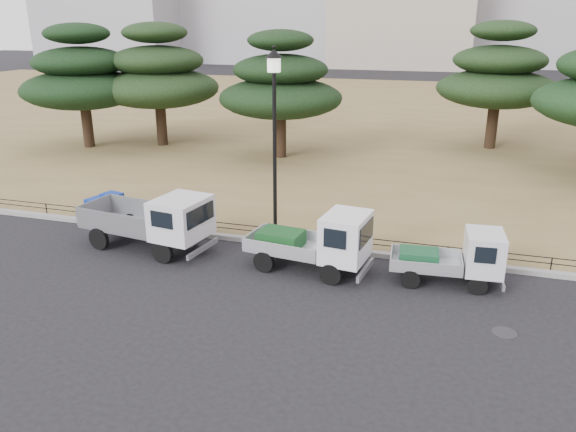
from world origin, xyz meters
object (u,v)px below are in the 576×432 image
(truck_large, at_px, (152,219))
(truck_kei_front, at_px, (317,241))
(truck_kei_rear, at_px, (455,257))
(street_lamp, at_px, (274,115))
(tarp_pile, at_px, (109,207))

(truck_large, bearing_deg, truck_kei_front, 7.39)
(truck_large, xyz_separation_m, truck_kei_rear, (9.60, 0.20, -0.26))
(truck_large, bearing_deg, truck_kei_rear, 9.67)
(truck_large, height_order, truck_kei_rear, truck_large)
(truck_large, height_order, truck_kei_front, truck_kei_front)
(street_lamp, distance_m, tarp_pile, 7.74)
(truck_kei_front, relative_size, truck_kei_rear, 1.20)
(truck_kei_front, bearing_deg, tarp_pile, 172.97)
(truck_large, height_order, tarp_pile, truck_large)
(truck_large, bearing_deg, street_lamp, 34.86)
(truck_kei_rear, bearing_deg, truck_large, 176.75)
(truck_kei_front, bearing_deg, truck_kei_rear, 11.44)
(street_lamp, bearing_deg, truck_kei_front, -44.59)
(truck_kei_rear, relative_size, street_lamp, 0.51)
(street_lamp, bearing_deg, truck_large, -153.63)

